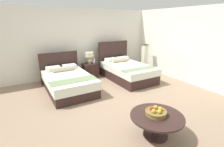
{
  "coord_description": "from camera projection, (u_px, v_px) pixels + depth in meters",
  "views": [
    {
      "loc": [
        -2.36,
        -3.65,
        2.11
      ],
      "look_at": [
        -0.08,
        0.4,
        0.67
      ],
      "focal_mm": 27.05,
      "sensor_mm": 36.0,
      "label": 1
    }
  ],
  "objects": [
    {
      "name": "bed_near_window",
      "position": [
        68.0,
        81.0,
        5.33
      ],
      "size": [
        1.35,
        2.12,
        1.08
      ],
      "color": "#33201D",
      "rests_on": "ground"
    },
    {
      "name": "bed_near_corner",
      "position": [
        127.0,
        71.0,
        6.38
      ],
      "size": [
        1.35,
        2.17,
        1.33
      ],
      "color": "#33201D",
      "rests_on": "ground"
    },
    {
      "name": "vase",
      "position": [
        94.0,
        61.0,
        6.54
      ],
      "size": [
        0.09,
        0.09,
        0.19
      ],
      "color": "silver",
      "rests_on": "nightstand"
    },
    {
      "name": "floor_lamp_corner",
      "position": [
        144.0,
        58.0,
        7.24
      ],
      "size": [
        0.24,
        0.24,
        1.19
      ],
      "color": "#402719",
      "rests_on": "ground"
    },
    {
      "name": "wall_back",
      "position": [
        84.0,
        43.0,
        6.73
      ],
      "size": [
        9.3,
        0.12,
        2.59
      ],
      "primitive_type": "cube",
      "color": "white",
      "rests_on": "ground"
    },
    {
      "name": "wall_side_right",
      "position": [
        183.0,
        45.0,
        6.05
      ],
      "size": [
        0.12,
        4.84,
        2.59
      ],
      "primitive_type": "cube",
      "color": "white",
      "rests_on": "ground"
    },
    {
      "name": "fruit_bowl",
      "position": [
        156.0,
        112.0,
        3.13
      ],
      "size": [
        0.4,
        0.4,
        0.16
      ],
      "color": "olive",
      "rests_on": "coffee_table"
    },
    {
      "name": "table_lamp",
      "position": [
        89.0,
        56.0,
        6.46
      ],
      "size": [
        0.32,
        0.32,
        0.45
      ],
      "color": "#DAA884",
      "rests_on": "nightstand"
    },
    {
      "name": "coffee_table",
      "position": [
        157.0,
        120.0,
        3.16
      ],
      "size": [
        0.99,
        0.99,
        0.44
      ],
      "color": "#33201D",
      "rests_on": "ground"
    },
    {
      "name": "ground_plane",
      "position": [
        121.0,
        100.0,
        4.77
      ],
      "size": [
        9.3,
        9.24,
        0.02
      ],
      "primitive_type": "cube",
      "color": "#967B63"
    },
    {
      "name": "nightstand",
      "position": [
        90.0,
        70.0,
        6.61
      ],
      "size": [
        0.52,
        0.46,
        0.54
      ],
      "color": "#33201D",
      "rests_on": "ground"
    }
  ]
}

